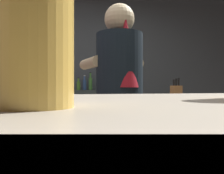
% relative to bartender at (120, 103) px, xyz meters
% --- Properties ---
extents(wall_back, '(5.20, 0.10, 2.70)m').
position_rel_bartender_xyz_m(wall_back, '(-0.10, 2.01, 0.35)').
color(wall_back, '#454D50').
rests_on(wall_back, ground).
extents(prep_counter, '(2.10, 0.60, 0.93)m').
position_rel_bartender_xyz_m(prep_counter, '(0.25, 0.46, -0.54)').
color(prep_counter, '#483E2E').
rests_on(prep_counter, ground).
extents(back_shelf, '(0.94, 0.36, 1.07)m').
position_rel_bartender_xyz_m(back_shelf, '(0.09, 1.73, -0.47)').
color(back_shelf, '#303C3A').
rests_on(back_shelf, ground).
extents(bartender, '(0.47, 0.54, 1.72)m').
position_rel_bartender_xyz_m(bartender, '(0.00, 0.00, 0.00)').
color(bartender, '#25283C').
rests_on(bartender, ground).
extents(knife_block, '(0.10, 0.08, 0.28)m').
position_rel_bartender_xyz_m(knife_block, '(0.75, 0.54, 0.03)').
color(knife_block, '#946338').
rests_on(knife_block, prep_counter).
extents(mixing_bowl, '(0.17, 0.17, 0.05)m').
position_rel_bartender_xyz_m(mixing_bowl, '(-0.53, 0.40, -0.05)').
color(mixing_bowl, slate).
rests_on(mixing_bowl, prep_counter).
extents(chefs_knife, '(0.24, 0.04, 0.01)m').
position_rel_bartender_xyz_m(chefs_knife, '(0.28, 0.41, -0.07)').
color(chefs_knife, silver).
rests_on(chefs_knife, prep_counter).
extents(pint_glass_near, '(0.08, 0.08, 0.12)m').
position_rel_bartender_xyz_m(pint_glass_near, '(-0.46, -1.37, 0.16)').
color(pint_glass_near, gold).
rests_on(pint_glass_near, bar_counter).
extents(bottle_hot_sauce, '(0.05, 0.05, 0.18)m').
position_rel_bartender_xyz_m(bottle_hot_sauce, '(-0.16, 1.70, 0.14)').
color(bottle_hot_sauce, '#4E852C').
rests_on(bottle_hot_sauce, back_shelf).
extents(bottle_soy, '(0.06, 0.06, 0.22)m').
position_rel_bartender_xyz_m(bottle_soy, '(-0.06, 1.83, 0.15)').
color(bottle_soy, '#3A5D94').
rests_on(bottle_soy, back_shelf).
extents(bottle_olive_oil, '(0.06, 0.06, 0.26)m').
position_rel_bartender_xyz_m(bottle_olive_oil, '(0.03, 1.80, 0.17)').
color(bottle_olive_oil, '#458538').
rests_on(bottle_olive_oil, back_shelf).
extents(bottle_vinegar, '(0.06, 0.06, 0.26)m').
position_rel_bartender_xyz_m(bottle_vinegar, '(0.46, 1.72, 0.17)').
color(bottle_vinegar, '#4A8B28').
rests_on(bottle_vinegar, back_shelf).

